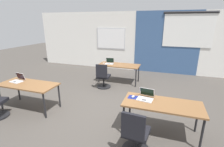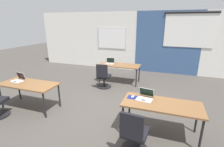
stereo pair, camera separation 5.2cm
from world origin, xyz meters
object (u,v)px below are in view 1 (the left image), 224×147
object	(u,v)px
desk_near_left	(28,86)
laptop_near_left_end	(18,80)
desk_near_right	(162,106)
mouse_far_left	(104,63)
mouse_near_right_inner	(133,96)
laptop_far_left	(109,62)
laptop_near_right_inner	(146,97)
desk_far_center	(119,66)
chair_near_right_inner	(135,136)
chair_far_left	(103,78)

from	to	relation	value
desk_near_left	laptop_near_left_end	size ratio (longest dim) A/B	4.39
desk_near_left	desk_near_right	bearing A→B (deg)	0.00
mouse_far_left	mouse_near_right_inner	size ratio (longest dim) A/B	0.96
desk_near_left	mouse_near_right_inner	world-z (taller)	mouse_near_right_inner
laptop_far_left	laptop_near_right_inner	size ratio (longest dim) A/B	0.97
desk_far_center	laptop_near_right_inner	bearing A→B (deg)	-62.74
desk_near_left	laptop_near_right_inner	xyz separation A→B (m)	(3.14, 0.10, 0.11)
desk_near_left	laptop_far_left	xyz separation A→B (m)	(1.35, 2.83, 0.11)
mouse_far_left	laptop_near_right_inner	world-z (taller)	laptop_near_right_inner
mouse_near_right_inner	chair_near_right_inner	size ratio (longest dim) A/B	0.12
desk_near_left	desk_far_center	world-z (taller)	same
chair_near_right_inner	desk_near_right	bearing A→B (deg)	-112.91
laptop_near_left_end	chair_far_left	distance (m)	2.69
desk_near_left	mouse_far_left	xyz separation A→B (m)	(1.11, 2.78, 0.08)
desk_near_right	laptop_near_right_inner	world-z (taller)	laptop_near_right_inner
laptop_far_left	chair_near_right_inner	size ratio (longest dim) A/B	0.39
laptop_far_left	chair_far_left	xyz separation A→B (m)	(0.03, -0.80, -0.39)
desk_near_left	chair_near_right_inner	distance (m)	3.20
desk_near_right	mouse_near_right_inner	bearing A→B (deg)	172.26
desk_far_center	mouse_far_left	size ratio (longest dim) A/B	15.00
desk_far_center	mouse_far_left	distance (m)	0.64
mouse_near_right_inner	laptop_far_left	bearing A→B (deg)	119.06
laptop_near_left_end	laptop_near_right_inner	bearing A→B (deg)	7.66
mouse_near_right_inner	chair_near_right_inner	distance (m)	0.94
chair_far_left	mouse_near_right_inner	xyz separation A→B (m)	(1.49, -1.94, 0.36)
desk_near_right	laptop_near_right_inner	xyz separation A→B (m)	(-0.36, 0.10, 0.11)
chair_far_left	laptop_near_right_inner	distance (m)	2.64
chair_far_left	laptop_near_right_inner	world-z (taller)	laptop_near_right_inner
desk_far_center	laptop_far_left	world-z (taller)	laptop_far_left
laptop_near_right_inner	laptop_near_left_end	bearing A→B (deg)	-171.29
desk_near_left	laptop_near_left_end	distance (m)	0.44
desk_near_right	mouse_far_left	xyz separation A→B (m)	(-2.39, 2.78, 0.08)
mouse_near_right_inner	chair_near_right_inner	world-z (taller)	chair_near_right_inner
desk_near_left	chair_far_left	bearing A→B (deg)	55.78
desk_near_right	desk_far_center	world-z (taller)	same
laptop_near_left_end	chair_near_right_inner	distance (m)	3.64
laptop_near_right_inner	chair_near_right_inner	size ratio (longest dim) A/B	0.40
mouse_far_left	chair_far_left	distance (m)	0.87
desk_near_right	mouse_far_left	size ratio (longest dim) A/B	15.00
laptop_near_left_end	laptop_far_left	distance (m)	3.27
desk_near_right	mouse_far_left	distance (m)	3.66
desk_near_left	laptop_near_right_inner	distance (m)	3.14
desk_far_center	laptop_far_left	xyz separation A→B (m)	(-0.40, 0.03, 0.11)
laptop_near_right_inner	chair_near_right_inner	world-z (taller)	laptop_near_right_inner
desk_far_center	laptop_near_right_inner	size ratio (longest dim) A/B	4.30
desk_near_left	desk_far_center	size ratio (longest dim) A/B	1.00
desk_near_left	laptop_far_left	distance (m)	3.13
desk_near_right	laptop_near_left_end	world-z (taller)	laptop_near_left_end
laptop_near_left_end	mouse_near_right_inner	world-z (taller)	laptop_near_left_end
desk_far_center	mouse_near_right_inner	distance (m)	2.94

